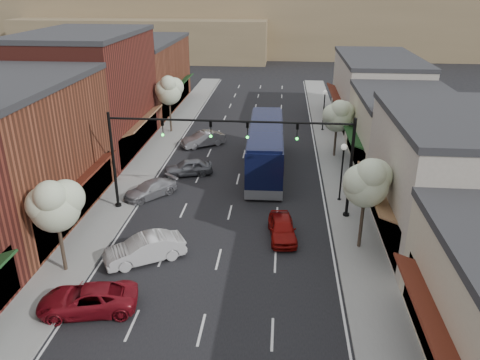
% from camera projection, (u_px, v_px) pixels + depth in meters
% --- Properties ---
extents(ground, '(160.00, 160.00, 0.00)m').
position_uv_depth(ground, '(214.00, 279.00, 25.38)').
color(ground, black).
rests_on(ground, ground).
extents(sidewalk_left, '(2.80, 73.00, 0.15)m').
position_uv_depth(sidewalk_left, '(152.00, 156.00, 42.99)').
color(sidewalk_left, gray).
rests_on(sidewalk_left, ground).
extents(sidewalk_right, '(2.80, 73.00, 0.15)m').
position_uv_depth(sidewalk_right, '(337.00, 162.00, 41.59)').
color(sidewalk_right, gray).
rests_on(sidewalk_right, ground).
extents(curb_left, '(0.25, 73.00, 0.17)m').
position_uv_depth(curb_left, '(167.00, 156.00, 42.88)').
color(curb_left, gray).
rests_on(curb_left, ground).
extents(curb_right, '(0.25, 73.00, 0.17)m').
position_uv_depth(curb_right, '(321.00, 161.00, 41.70)').
color(curb_right, gray).
rests_on(curb_right, ground).
extents(bldg_left_midnear, '(10.14, 14.10, 9.40)m').
position_uv_depth(bldg_left_midnear, '(8.00, 153.00, 30.23)').
color(bldg_left_midnear, brown).
rests_on(bldg_left_midnear, ground).
extents(bldg_left_midfar, '(10.14, 14.10, 10.90)m').
position_uv_depth(bldg_left_midfar, '(89.00, 94.00, 42.76)').
color(bldg_left_midfar, maroon).
rests_on(bldg_left_midfar, ground).
extents(bldg_left_far, '(10.14, 18.10, 8.40)m').
position_uv_depth(bldg_left_far, '(141.00, 75.00, 57.90)').
color(bldg_left_far, brown).
rests_on(bldg_left_far, ground).
extents(bldg_right_midnear, '(9.14, 12.10, 7.90)m').
position_uv_depth(bldg_right_midnear, '(451.00, 179.00, 28.19)').
color(bldg_right_midnear, '#B6AB9C').
rests_on(bldg_right_midnear, ground).
extents(bldg_right_midfar, '(9.14, 12.10, 6.40)m').
position_uv_depth(bldg_right_midfar, '(404.00, 132.00, 39.47)').
color(bldg_right_midfar, '#C1B89A').
rests_on(bldg_right_midfar, ground).
extents(bldg_right_far, '(9.14, 16.10, 7.40)m').
position_uv_depth(bldg_right_far, '(376.00, 90.00, 52.09)').
color(bldg_right_far, '#B6AB9C').
rests_on(bldg_right_far, ground).
extents(hill_far, '(120.00, 30.00, 12.00)m').
position_uv_depth(hill_far, '(270.00, 23.00, 105.42)').
color(hill_far, '#7A6647').
rests_on(hill_far, ground).
extents(hill_near, '(50.00, 20.00, 8.00)m').
position_uv_depth(hill_near, '(148.00, 37.00, 97.31)').
color(hill_near, '#7A6647').
rests_on(hill_near, ground).
extents(signal_mast_right, '(8.22, 0.46, 7.00)m').
position_uv_depth(signal_mast_right, '(315.00, 153.00, 30.42)').
color(signal_mast_right, black).
rests_on(signal_mast_right, ground).
extents(signal_mast_left, '(8.22, 0.46, 7.00)m').
position_uv_depth(signal_mast_left, '(146.00, 148.00, 31.36)').
color(signal_mast_left, black).
rests_on(signal_mast_left, ground).
extents(tree_right_near, '(2.85, 2.65, 5.95)m').
position_uv_depth(tree_right_near, '(367.00, 181.00, 26.54)').
color(tree_right_near, '#47382B').
rests_on(tree_right_near, ground).
extents(tree_right_far, '(2.85, 2.65, 5.43)m').
position_uv_depth(tree_right_far, '(338.00, 115.00, 41.37)').
color(tree_right_far, '#47382B').
rests_on(tree_right_far, ground).
extents(tree_left_near, '(2.85, 2.65, 5.69)m').
position_uv_depth(tree_left_near, '(55.00, 204.00, 24.36)').
color(tree_left_near, '#47382B').
rests_on(tree_left_near, ground).
extents(tree_left_far, '(2.85, 2.65, 6.13)m').
position_uv_depth(tree_left_far, '(169.00, 90.00, 48.01)').
color(tree_left_far, '#47382B').
rests_on(tree_left_far, ground).
extents(lamp_post_near, '(0.44, 0.44, 4.44)m').
position_uv_depth(lamp_post_near, '(343.00, 163.00, 33.16)').
color(lamp_post_near, black).
rests_on(lamp_post_near, ground).
extents(lamp_post_far, '(0.44, 0.44, 4.44)m').
position_uv_depth(lamp_post_far, '(324.00, 104.00, 49.18)').
color(lamp_post_far, black).
rests_on(lamp_post_far, ground).
extents(coach_bus, '(3.08, 12.89, 3.92)m').
position_uv_depth(coach_bus, '(266.00, 148.00, 39.20)').
color(coach_bus, black).
rests_on(coach_bus, ground).
extents(red_hatchback, '(2.04, 4.14, 1.36)m').
position_uv_depth(red_hatchback, '(282.00, 228.00, 29.24)').
color(red_hatchback, maroon).
rests_on(red_hatchback, ground).
extents(parked_car_a, '(5.13, 3.11, 1.33)m').
position_uv_depth(parked_car_a, '(88.00, 299.00, 22.73)').
color(parked_car_a, maroon).
rests_on(parked_car_a, ground).
extents(parked_car_b, '(4.77, 3.73, 1.51)m').
position_uv_depth(parked_car_b, '(145.00, 249.00, 26.82)').
color(parked_car_b, silver).
rests_on(parked_car_b, ground).
extents(parked_car_c, '(4.07, 4.27, 1.22)m').
position_uv_depth(parked_car_c, '(150.00, 189.00, 34.83)').
color(parked_car_c, '#9D9DA2').
rests_on(parked_car_c, ground).
extents(parked_car_d, '(4.26, 2.67, 1.35)m').
position_uv_depth(parked_car_d, '(188.00, 167.00, 38.77)').
color(parked_car_d, slate).
rests_on(parked_car_d, ground).
extents(parked_car_e, '(4.40, 3.66, 1.42)m').
position_uv_depth(parked_car_e, '(203.00, 139.00, 45.53)').
color(parked_car_e, '#939398').
rests_on(parked_car_e, ground).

